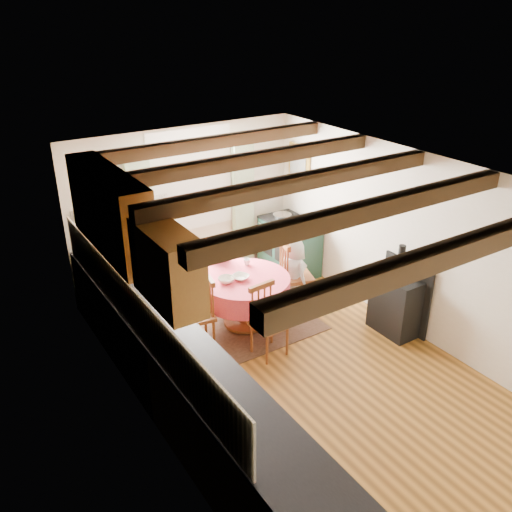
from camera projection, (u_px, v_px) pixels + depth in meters
floor at (292, 365)px, 6.56m from camera, size 3.60×5.50×0.00m
ceiling at (298, 174)px, 5.53m from camera, size 3.60×5.50×0.00m
wall_back at (186, 206)px, 8.13m from camera, size 3.60×0.00×2.40m
wall_left at (143, 325)px, 5.16m from camera, size 0.00×5.50×2.40m
wall_right at (408, 242)px, 6.92m from camera, size 0.00×5.50×2.40m
beam_a at (458, 250)px, 4.05m from camera, size 3.60×0.16×0.16m
beam_b at (365, 211)px, 4.81m from camera, size 3.60×0.16×0.16m
beam_c at (298, 182)px, 5.57m from camera, size 3.60×0.16×0.16m
beam_d at (247, 160)px, 6.33m from camera, size 3.60×0.16×0.16m
beam_e at (207, 143)px, 7.09m from camera, size 3.60×0.16×0.16m
splash_left at (134, 311)px, 5.40m from camera, size 0.02×4.50×0.55m
splash_back at (123, 220)px, 7.63m from camera, size 1.40×0.02×0.55m
base_cabinet_left at (177, 378)px, 5.63m from camera, size 0.60×5.30×0.88m
base_cabinet_back at (132, 276)px, 7.72m from camera, size 1.30×0.60×0.88m
worktop_left at (176, 341)px, 5.45m from camera, size 0.64×5.30×0.04m
worktop_back at (129, 248)px, 7.50m from camera, size 1.30×0.64×0.04m
wall_cabinet_glass at (109, 211)px, 5.84m from camera, size 0.34×1.80×0.90m
wall_cabinet_solid at (167, 267)px, 4.72m from camera, size 0.34×0.90×0.70m
window_frame at (191, 180)px, 8.00m from camera, size 1.34×0.03×1.54m
window_pane at (191, 180)px, 8.00m from camera, size 1.20×0.01×1.40m
curtain_left at (142, 225)px, 7.73m from camera, size 0.35×0.10×2.10m
curtain_right at (243, 203)px, 8.57m from camera, size 0.35×0.10×2.10m
curtain_rod at (192, 141)px, 7.68m from camera, size 2.00×0.03×0.03m
wall_picture at (299, 164)px, 8.44m from camera, size 0.04×0.50×0.60m
wall_plate at (246, 164)px, 8.41m from camera, size 0.30×0.02×0.30m
rug at (245, 324)px, 7.38m from camera, size 1.85×1.44×0.01m
dining_table at (245, 302)px, 7.23m from camera, size 1.20×1.20×0.72m
chair_near at (270, 322)px, 6.58m from camera, size 0.43×0.45×0.93m
chair_left at (197, 313)px, 6.74m from camera, size 0.50×0.48×0.97m
chair_right at (296, 274)px, 7.61m from camera, size 0.59×0.58×1.05m
aga_range at (289, 246)px, 8.67m from camera, size 0.62×0.96×0.89m
cast_iron_stove at (397, 290)px, 6.97m from camera, size 0.38×0.63×1.25m
child_far at (220, 272)px, 7.62m from camera, size 0.41×0.27×1.09m
child_right at (293, 274)px, 7.57m from camera, size 0.35×0.53×1.08m
bowl_a at (240, 277)px, 7.03m from camera, size 0.29×0.29×0.05m
bowl_b at (226, 280)px, 6.95m from camera, size 0.22×0.22×0.07m
cup at (247, 262)px, 7.40m from camera, size 0.13×0.13×0.09m
canister_tall at (105, 240)px, 7.37m from camera, size 0.15×0.15×0.25m
canister_wide at (135, 234)px, 7.64m from camera, size 0.18×0.18×0.20m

